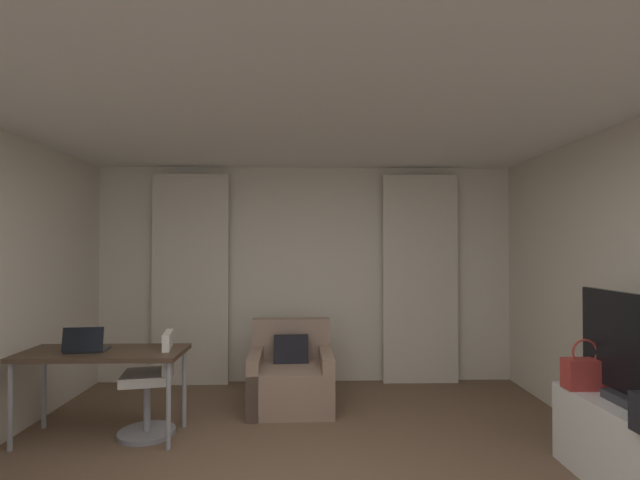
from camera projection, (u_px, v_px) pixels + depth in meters
name	position (u px, v px, depth m)	size (l,w,h in m)	color
wall_window	(306.00, 274.00, 5.61)	(5.12, 0.06, 2.60)	beige
ceiling	(303.00, 71.00, 2.60)	(5.12, 6.12, 0.06)	white
curtain_left_panel	(191.00, 279.00, 5.45)	(0.90, 0.06, 2.50)	beige
curtain_right_panel	(420.00, 278.00, 5.51)	(0.90, 0.06, 2.50)	beige
armchair	(291.00, 378.00, 4.69)	(0.86, 0.85, 0.85)	#997A66
desk	(103.00, 359.00, 3.90)	(1.35, 0.57, 0.74)	#4C3828
desk_chair	(152.00, 389.00, 3.97)	(0.48, 0.48, 0.88)	gray
laptop	(86.00, 346.00, 3.86)	(0.35, 0.28, 0.22)	#2D2D33
tv_console	(638.00, 453.00, 2.97)	(0.49, 1.19, 0.58)	white
tv_flatscreen	(632.00, 352.00, 3.03)	(0.20, 1.02, 0.74)	#333338
handbag_primary	(585.00, 373.00, 3.38)	(0.30, 0.14, 0.37)	#B73833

